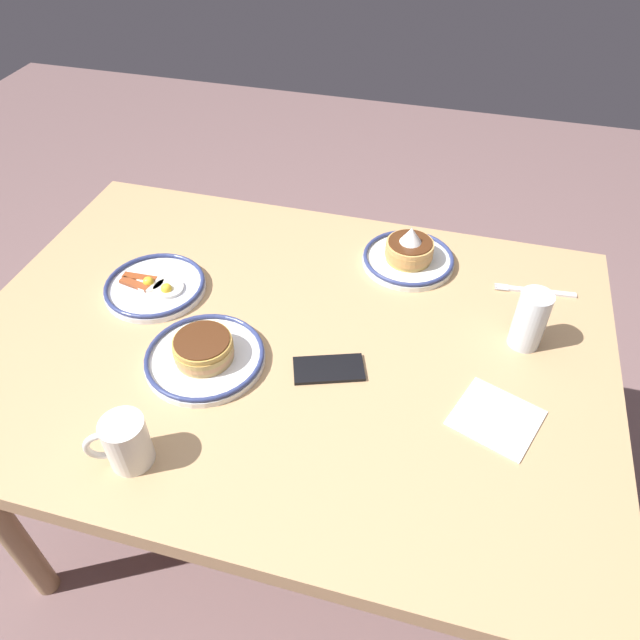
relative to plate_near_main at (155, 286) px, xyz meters
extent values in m
plane|color=#745858|center=(-0.34, 0.07, -0.76)|extent=(6.00, 6.00, 0.00)
cube|color=tan|center=(-0.34, 0.07, -0.03)|extent=(1.39, 0.99, 0.04)
cylinder|color=#9C7A54|center=(-0.93, -0.32, -0.41)|extent=(0.06, 0.06, 0.70)
cylinder|color=#9C7A54|center=(0.25, -0.32, -0.41)|extent=(0.06, 0.06, 0.70)
cylinder|color=#9C7A54|center=(0.25, 0.46, -0.41)|extent=(0.06, 0.06, 0.70)
cylinder|color=white|center=(0.00, 0.00, -0.01)|extent=(0.24, 0.24, 0.01)
torus|color=navy|center=(0.00, 0.00, 0.01)|extent=(0.23, 0.23, 0.01)
cylinder|color=white|center=(-0.04, 0.00, 0.01)|extent=(0.07, 0.07, 0.01)
sphere|color=yellow|center=(-0.04, 0.01, 0.01)|extent=(0.03, 0.03, 0.03)
cylinder|color=white|center=(0.01, 0.00, 0.01)|extent=(0.07, 0.07, 0.01)
sphere|color=yellow|center=(0.01, 0.00, 0.01)|extent=(0.03, 0.03, 0.03)
cube|color=#933F1C|center=(0.04, -0.01, 0.01)|extent=(0.08, 0.02, 0.01)
cube|color=#954321|center=(0.04, 0.01, 0.01)|extent=(0.08, 0.04, 0.01)
cylinder|color=white|center=(-0.56, -0.26, -0.01)|extent=(0.23, 0.23, 0.01)
torus|color=navy|center=(-0.56, -0.26, 0.01)|extent=(0.22, 0.22, 0.01)
cylinder|color=gold|center=(-0.56, -0.26, 0.01)|extent=(0.11, 0.11, 0.01)
cylinder|color=#DB944B|center=(-0.56, -0.26, 0.02)|extent=(0.12, 0.12, 0.01)
cylinder|color=tan|center=(-0.56, -0.26, 0.03)|extent=(0.12, 0.12, 0.01)
cylinder|color=tan|center=(-0.56, -0.26, 0.04)|extent=(0.12, 0.12, 0.01)
cylinder|color=#4C2814|center=(-0.56, -0.26, 0.05)|extent=(0.11, 0.11, 0.00)
cone|color=white|center=(-0.56, -0.26, 0.07)|extent=(0.05, 0.05, 0.04)
cylinder|color=white|center=(-0.20, 0.18, -0.01)|extent=(0.25, 0.25, 0.01)
torus|color=navy|center=(-0.20, 0.18, 0.01)|extent=(0.25, 0.25, 0.01)
cylinder|color=tan|center=(-0.20, 0.18, 0.01)|extent=(0.12, 0.12, 0.01)
cylinder|color=tan|center=(-0.20, 0.18, 0.02)|extent=(0.12, 0.12, 0.01)
cylinder|color=tan|center=(-0.20, 0.18, 0.03)|extent=(0.12, 0.12, 0.01)
cylinder|color=gold|center=(-0.20, 0.18, 0.04)|extent=(0.12, 0.12, 0.01)
cylinder|color=#4C2814|center=(-0.20, 0.18, 0.05)|extent=(0.11, 0.11, 0.00)
cylinder|color=white|center=(-0.17, 0.43, 0.04)|extent=(0.08, 0.08, 0.10)
torus|color=white|center=(-0.14, 0.45, 0.04)|extent=(0.07, 0.04, 0.07)
cylinder|color=brown|center=(-0.17, 0.43, 0.07)|extent=(0.07, 0.07, 0.01)
cylinder|color=silver|center=(-0.84, -0.05, 0.05)|extent=(0.07, 0.07, 0.13)
cylinder|color=black|center=(-0.84, -0.05, 0.03)|extent=(0.06, 0.06, 0.09)
cube|color=black|center=(-0.46, 0.14, -0.01)|extent=(0.16, 0.12, 0.01)
cube|color=white|center=(-0.79, 0.17, -0.01)|extent=(0.19, 0.18, 0.00)
cube|color=silver|center=(-0.87, -0.23, -0.01)|extent=(0.18, 0.03, 0.01)
cube|color=silver|center=(-0.79, -0.23, -0.01)|extent=(0.03, 0.01, 0.00)
cube|color=silver|center=(-0.79, -0.22, -0.01)|extent=(0.03, 0.01, 0.00)
cube|color=silver|center=(-0.79, -0.22, -0.01)|extent=(0.03, 0.01, 0.00)
cube|color=silver|center=(-0.79, -0.21, -0.01)|extent=(0.03, 0.01, 0.00)
camera|label=1|loc=(-0.65, 0.93, 0.90)|focal=33.27mm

